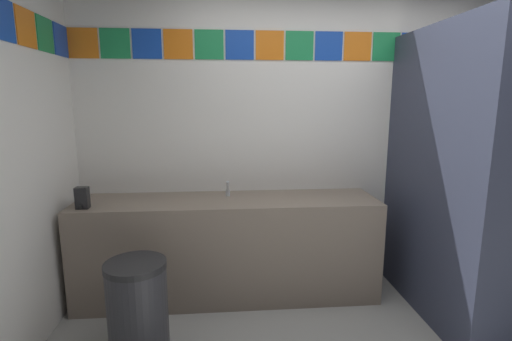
# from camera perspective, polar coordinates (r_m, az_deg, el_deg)

# --- Properties ---
(wall_back) EXTENTS (4.23, 0.09, 2.73)m
(wall_back) POSITION_cam_1_polar(r_m,az_deg,el_deg) (3.38, 10.38, 6.46)
(wall_back) COLOR white
(wall_back) RESTS_ON ground_plane
(vanity_counter) EXTENTS (2.41, 0.57, 0.82)m
(vanity_counter) POSITION_cam_1_polar(r_m,az_deg,el_deg) (3.17, -4.17, -11.49)
(vanity_counter) COLOR gray
(vanity_counter) RESTS_ON ground_plane
(faucet_center) EXTENTS (0.04, 0.10, 0.14)m
(faucet_center) POSITION_cam_1_polar(r_m,az_deg,el_deg) (3.11, -4.30, -3.01)
(faucet_center) COLOR silver
(faucet_center) RESTS_ON vanity_counter
(soap_dispenser) EXTENTS (0.09, 0.09, 0.16)m
(soap_dispenser) POSITION_cam_1_polar(r_m,az_deg,el_deg) (3.04, -24.89, -3.80)
(soap_dispenser) COLOR black
(soap_dispenser) RESTS_ON vanity_counter
(stall_divider) EXTENTS (0.92, 1.31, 2.13)m
(stall_divider) POSITION_cam_1_polar(r_m,az_deg,el_deg) (2.90, 29.98, -1.60)
(stall_divider) COLOR #33384C
(stall_divider) RESTS_ON ground_plane
(toilet) EXTENTS (0.39, 0.49, 0.74)m
(toilet) POSITION_cam_1_polar(r_m,az_deg,el_deg) (3.70, 29.08, -11.39)
(toilet) COLOR white
(toilet) RESTS_ON ground_plane
(trash_bin) EXTENTS (0.39, 0.39, 0.61)m
(trash_bin) POSITION_cam_1_polar(r_m,az_deg,el_deg) (2.66, -17.54, -19.16)
(trash_bin) COLOR #333338
(trash_bin) RESTS_ON ground_plane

